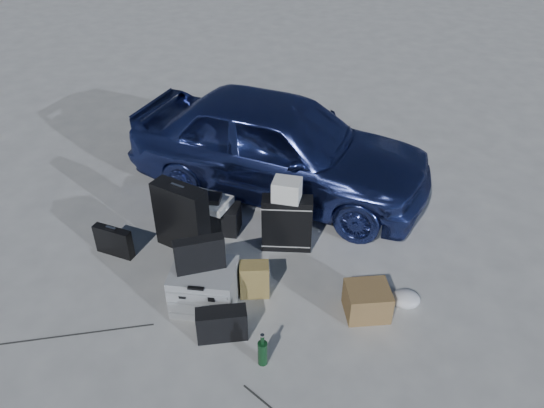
# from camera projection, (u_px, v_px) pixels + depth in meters

# --- Properties ---
(ground) EXTENTS (60.00, 60.00, 0.00)m
(ground) POSITION_uv_depth(u_px,v_px,m) (232.00, 313.00, 4.79)
(ground) COLOR beige
(ground) RESTS_ON ground
(car) EXTENTS (3.76, 2.28, 1.20)m
(car) POSITION_uv_depth(u_px,v_px,m) (279.00, 145.00, 6.13)
(car) COLOR #344491
(car) RESTS_ON ground
(pelican_case) EXTENTS (0.58, 0.48, 0.41)m
(pelican_case) POSITION_uv_depth(u_px,v_px,m) (205.00, 287.00, 4.77)
(pelican_case) COLOR #929597
(pelican_case) RESTS_ON ground
(laptop_bag) EXTENTS (0.44, 0.27, 0.33)m
(laptop_bag) POSITION_uv_depth(u_px,v_px,m) (200.00, 254.00, 4.57)
(laptop_bag) COLOR black
(laptop_bag) RESTS_ON pelican_case
(briefcase) EXTENTS (0.42, 0.19, 0.32)m
(briefcase) POSITION_uv_depth(u_px,v_px,m) (114.00, 241.00, 5.37)
(briefcase) COLOR black
(briefcase) RESTS_ON ground
(suitcase_left) EXTENTS (0.60, 0.41, 0.74)m
(suitcase_left) POSITION_uv_depth(u_px,v_px,m) (181.00, 217.00, 5.35)
(suitcase_left) COLOR black
(suitcase_left) RESTS_ON ground
(suitcase_right) EXTENTS (0.52, 0.22, 0.61)m
(suitcase_right) POSITION_uv_depth(u_px,v_px,m) (287.00, 223.00, 5.38)
(suitcase_right) COLOR black
(suitcase_right) RESTS_ON ground
(white_carton) EXTENTS (0.29, 0.24, 0.21)m
(white_carton) POSITION_uv_depth(u_px,v_px,m) (287.00, 190.00, 5.14)
(white_carton) COLOR white
(white_carton) RESTS_ON suitcase_right
(duffel_bag) EXTENTS (0.63, 0.29, 0.31)m
(duffel_bag) POSITION_uv_depth(u_px,v_px,m) (211.00, 217.00, 5.72)
(duffel_bag) COLOR black
(duffel_bag) RESTS_ON ground
(flat_box_white) EXTENTS (0.51, 0.44, 0.08)m
(flat_box_white) POSITION_uv_depth(u_px,v_px,m) (209.00, 202.00, 5.61)
(flat_box_white) COLOR white
(flat_box_white) RESTS_ON duffel_bag
(flat_box_black) EXTENTS (0.26, 0.19, 0.06)m
(flat_box_black) POSITION_uv_depth(u_px,v_px,m) (209.00, 198.00, 5.56)
(flat_box_black) COLOR black
(flat_box_black) RESTS_ON flat_box_white
(kraft_bag) EXTENTS (0.29, 0.21, 0.36)m
(kraft_bag) POSITION_uv_depth(u_px,v_px,m) (254.00, 279.00, 4.89)
(kraft_bag) COLOR olive
(kraft_bag) RESTS_ON ground
(cardboard_box) EXTENTS (0.45, 0.41, 0.29)m
(cardboard_box) POSITION_uv_depth(u_px,v_px,m) (367.00, 301.00, 4.71)
(cardboard_box) COLOR olive
(cardboard_box) RESTS_ON ground
(plastic_bag) EXTENTS (0.27, 0.23, 0.15)m
(plastic_bag) POSITION_uv_depth(u_px,v_px,m) (406.00, 299.00, 4.83)
(plastic_bag) COLOR silver
(plastic_bag) RESTS_ON ground
(messenger_bag) EXTENTS (0.46, 0.27, 0.30)m
(messenger_bag) POSITION_uv_depth(u_px,v_px,m) (222.00, 324.00, 4.48)
(messenger_bag) COLOR black
(messenger_bag) RESTS_ON ground
(green_bottle) EXTENTS (0.11, 0.11, 0.32)m
(green_bottle) POSITION_uv_depth(u_px,v_px,m) (263.00, 350.00, 4.25)
(green_bottle) COLOR #0E3217
(green_bottle) RESTS_ON ground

